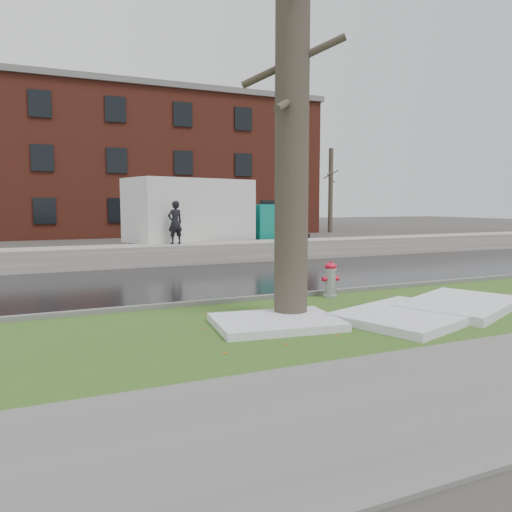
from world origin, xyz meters
name	(u,v)px	position (x,y,z in m)	size (l,w,h in m)	color
ground	(307,307)	(0.00, 0.00, 0.00)	(120.00, 120.00, 0.00)	#47423D
verge	(339,318)	(0.00, -1.25, 0.02)	(60.00, 4.50, 0.04)	#2B531B
sidewalk	(506,380)	(0.00, -5.00, 0.03)	(60.00, 3.00, 0.05)	slate
road	(231,278)	(0.00, 4.50, 0.01)	(60.00, 7.00, 0.03)	black
parking_lot	(163,253)	(0.00, 13.00, 0.01)	(60.00, 9.00, 0.03)	slate
curb	(285,296)	(0.00, 1.00, 0.07)	(60.00, 0.15, 0.14)	slate
snowbank	(190,254)	(0.00, 8.70, 0.38)	(60.00, 1.60, 0.75)	#B1ABA1
brick_building	(134,168)	(2.00, 30.00, 5.00)	(26.00, 12.00, 10.00)	maroon
bg_tree_center	(19,186)	(-6.00, 26.00, 3.33)	(1.40, 1.62, 6.50)	brown
bg_tree_right	(331,190)	(16.00, 24.00, 3.33)	(1.40, 1.62, 6.50)	brown
fire_hydrant	(330,278)	(0.99, 0.61, 0.50)	(0.42, 0.37, 0.86)	#9C9FA3
tree	(292,105)	(-0.89, -0.91, 4.06)	(1.56, 1.72, 7.99)	brown
box_truck	(211,216)	(1.65, 11.00, 1.72)	(9.82, 4.29, 3.25)	black
worker	(175,222)	(-0.53, 8.79, 1.55)	(0.58, 0.38, 1.60)	black
snow_patch_near	(409,316)	(1.09, -1.98, 0.12)	(2.60, 2.00, 0.16)	white
snow_patch_far	(276,322)	(-1.43, -1.36, 0.11)	(2.20, 1.60, 0.14)	white
snow_patch_side	(460,305)	(2.74, -1.65, 0.13)	(2.80, 1.80, 0.18)	white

